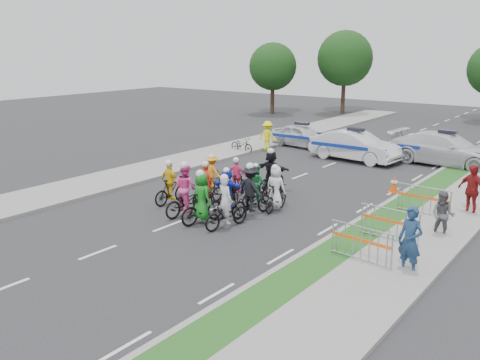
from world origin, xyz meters
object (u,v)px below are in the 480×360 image
Objects in this scene: rider_4 at (251,195)px; cone_0 at (394,184)px; rider_3 at (171,187)px; rider_11 at (271,174)px; rider_0 at (226,210)px; police_car_0 at (302,136)px; rider_5 at (228,192)px; parked_bike at (242,145)px; rider_2 at (186,196)px; police_car_1 at (355,146)px; rider_1 at (202,203)px; marshal_hiviz at (268,136)px; rider_8 at (257,189)px; police_car_2 at (446,149)px; spectator_0 at (410,241)px; rider_9 at (237,181)px; barrier_1 at (389,226)px; spectator_1 at (443,215)px; barrier_0 at (361,245)px; rider_10 at (213,177)px; rider_6 at (207,190)px; barrier_2 at (423,202)px; tree_0 at (273,67)px.

cone_0 is (3.04, 6.17, -0.43)m from rider_4.
rider_3 is 4.31m from rider_11.
police_car_0 is (-5.48, 14.54, 0.05)m from rider_0.
police_car_0 is (-4.32, 12.94, -0.04)m from rider_5.
rider_2 is at bearing -146.12° from parked_bike.
rider_1 is at bearing -173.22° from police_car_1.
rider_0 reaches higher than marshal_hiviz.
marshal_hiviz is (-6.41, 10.72, 0.10)m from rider_4.
rider_8 is 12.28m from police_car_2.
police_car_0 is at bearing 141.48° from spectator_0.
rider_9 is (-1.29, 0.47, 0.02)m from rider_8.
police_car_1 reaches higher than barrier_1.
rider_5 reaches higher than cone_0.
spectator_1 is at bearing -159.75° from police_car_2.
rider_8 is 6.45m from barrier_0.
marshal_hiviz is at bearing 145.01° from spectator_1.
rider_11 reaches higher than police_car_0.
barrier_0 is at bearing 163.03° from rider_10.
spectator_0 is (8.61, -1.78, 0.38)m from rider_6.
rider_10 is at bearing -16.26° from rider_4.
rider_11 is 0.40× the size of police_car_1.
police_car_2 is at bearing -64.51° from parked_bike.
rider_10 is at bearing 173.54° from spectator_0.
rider_11 is at bearing 156.98° from barrier_1.
spectator_1 is at bearing -140.73° from rider_0.
rider_6 is 8.08m from barrier_2.
rider_1 reaches higher than police_car_0.
police_car_0 is at bearing -56.30° from rider_4.
rider_9 reaches higher than police_car_1.
marshal_hiviz reaches higher than cone_0.
tree_0 is at bearing 129.66° from barrier_1.
rider_10 is at bearing 173.47° from police_car_1.
rider_0 is 1.97m from rider_5.
barrier_2 is (11.51, -7.10, -0.31)m from marshal_hiviz.
barrier_1 is 0.32× the size of tree_0.
barrier_2 is at bearing -51.13° from cone_0.
police_car_2 is at bearing -113.80° from rider_10.
rider_4 is 13.99m from police_car_0.
rider_10 is at bearing 106.56° from marshal_hiviz.
police_car_0 is 2.28× the size of marshal_hiviz.
rider_0 is 1.63m from rider_4.
barrier_1 is at bearing -70.57° from cone_0.
rider_9 reaches higher than barrier_1.
police_car_1 is at bearing -79.17° from rider_8.
rider_0 is 12.80m from police_car_1.
rider_11 is (0.86, 4.34, 0.07)m from rider_2.
spectator_0 is 0.96× the size of barrier_0.
rider_1 is 1.11× the size of rider_6.
rider_3 is 8.52m from barrier_1.
parked_bike is at bearing -42.28° from rider_8.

